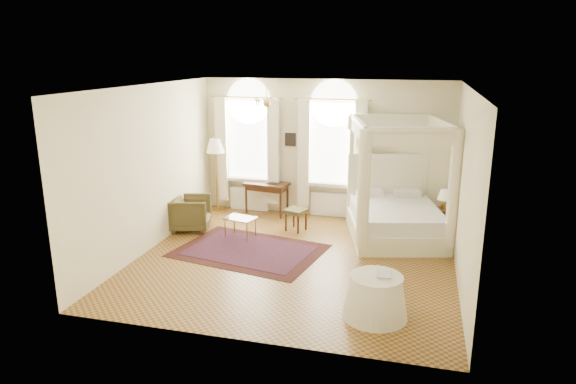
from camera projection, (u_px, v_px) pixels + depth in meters
name	position (u px, v px, depth m)	size (l,w,h in m)	color
ground	(295.00, 260.00, 9.97)	(6.00, 6.00, 0.00)	olive
room_walls	(295.00, 160.00, 9.45)	(6.00, 6.00, 6.00)	beige
window_left	(248.00, 153.00, 12.72)	(1.62, 0.27, 3.29)	white
window_right	(332.00, 157.00, 12.21)	(1.62, 0.27, 3.29)	white
chandelier	(267.00, 102.00, 10.55)	(0.51, 0.45, 0.50)	#AE843A
wall_pictures	(328.00, 139.00, 12.23)	(2.54, 0.03, 0.39)	black
canopy_bed	(396.00, 212.00, 11.00)	(2.43, 2.74, 2.56)	beige
nightstand	(438.00, 222.00, 11.18)	(0.44, 0.40, 0.63)	#3C1C10
nightstand_lamp	(444.00, 196.00, 11.06)	(0.28, 0.28, 0.42)	#AE843A
writing_desk	(267.00, 187.00, 12.65)	(1.13, 0.71, 0.80)	#3C1C10
laptop	(273.00, 183.00, 12.56)	(0.33, 0.22, 0.03)	black
stool	(296.00, 213.00, 11.51)	(0.56, 0.56, 0.50)	#48421F
armchair	(191.00, 213.00, 11.58)	(0.82, 0.85, 0.77)	#483F1E
coffee_table	(240.00, 219.00, 11.11)	(0.72, 0.58, 0.44)	silver
floor_lamp	(216.00, 149.00, 12.74)	(0.47, 0.47, 1.84)	#AE843A
oriental_rug	(249.00, 251.00, 10.40)	(3.16, 2.53, 0.01)	#39140D
side_table	(375.00, 297.00, 7.72)	(0.99, 0.99, 0.67)	white
book	(377.00, 274.00, 7.67)	(0.21, 0.29, 0.03)	black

